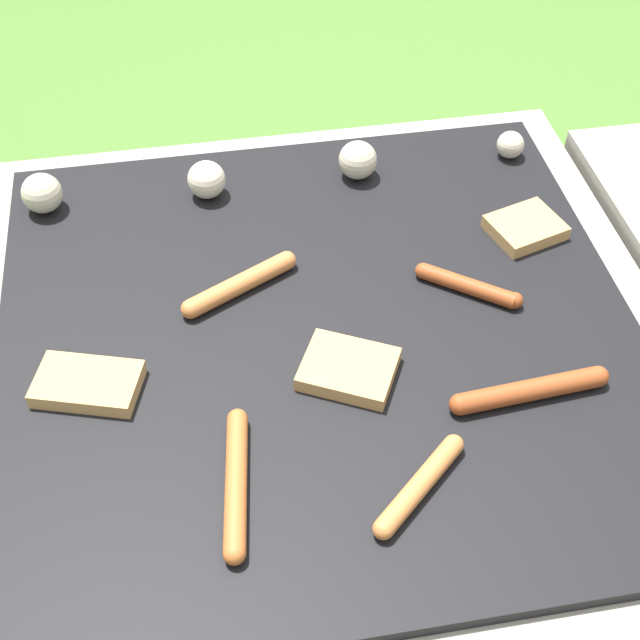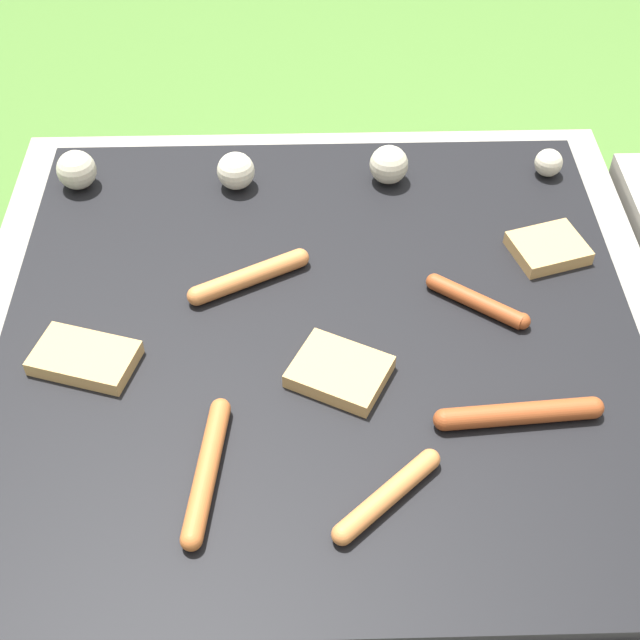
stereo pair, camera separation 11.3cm
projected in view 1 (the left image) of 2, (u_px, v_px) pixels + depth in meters
name	position (u px, v px, depth m)	size (l,w,h in m)	color
ground_plane	(320.00, 515.00, 1.46)	(14.00, 14.00, 0.00)	#47702D
grill	(320.00, 435.00, 1.30)	(0.93, 0.93, 0.45)	gray
sausage_front_center	(468.00, 286.00, 1.18)	(0.13, 0.10, 0.02)	#93421E
sausage_mid_right	(240.00, 284.00, 1.18)	(0.16, 0.10, 0.03)	#C6753D
sausage_front_left	(236.00, 482.00, 0.97)	(0.05, 0.20, 0.02)	#B7602D
sausage_front_right	(530.00, 390.00, 1.06)	(0.20, 0.04, 0.03)	#93421E
sausage_back_right	(420.00, 485.00, 0.97)	(0.13, 0.12, 0.02)	#C6753D
bread_slice_center	(525.00, 227.00, 1.27)	(0.12, 0.11, 0.02)	tan
bread_slice_left	(348.00, 369.00, 1.08)	(0.14, 0.13, 0.02)	tan
bread_slice_right	(88.00, 384.00, 1.07)	(0.14, 0.11, 0.02)	tan
mushroom_row	(240.00, 173.00, 1.32)	(0.76, 0.07, 0.06)	beige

